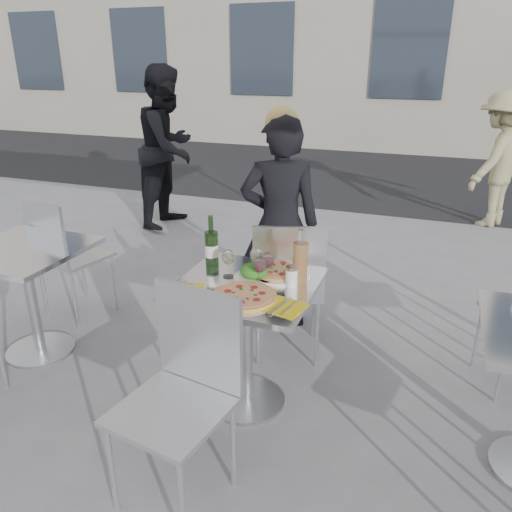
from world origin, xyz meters
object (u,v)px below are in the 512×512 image
(chair_near, at_px, (184,381))
(woman_diner, at_px, (280,225))
(side_chair_lfar, at_px, (62,250))
(wineglass_red_a, at_px, (260,266))
(wineglass_white_a, at_px, (228,258))
(main_table, at_px, (246,319))
(pizza_far, at_px, (280,271))
(side_table_left, at_px, (28,279))
(carafe, at_px, (300,261))
(chair_far, at_px, (289,280))
(wine_bottle, at_px, (212,247))
(napkin_right, at_px, (285,307))
(pedestrian_a, at_px, (168,148))
(napkin_left, at_px, (183,290))
(pizza_near, at_px, (244,296))
(wineglass_white_b, at_px, (256,256))
(wineglass_red_b, at_px, (268,261))
(salad_plate, at_px, (254,272))
(pedestrian_b, at_px, (498,160))
(sugar_shaker, at_px, (291,276))

(chair_near, distance_m, woman_diner, 1.63)
(side_chair_lfar, height_order, wineglass_red_a, side_chair_lfar)
(side_chair_lfar, height_order, wineglass_white_a, side_chair_lfar)
(main_table, distance_m, pizza_far, 0.32)
(side_table_left, relative_size, carafe, 2.59)
(chair_far, relative_size, side_chair_lfar, 1.02)
(side_chair_lfar, height_order, wine_bottle, wine_bottle)
(napkin_right, bearing_deg, pedestrian_a, 140.35)
(side_table_left, bearing_deg, napkin_left, -8.70)
(pizza_near, bearing_deg, napkin_left, -174.69)
(pizza_far, height_order, wineglass_white_b, wineglass_white_b)
(wineglass_red_b, bearing_deg, wineglass_white_b, 148.82)
(pedestrian_a, distance_m, wineglass_red_a, 3.51)
(woman_diner, distance_m, pedestrian_a, 2.66)
(side_table_left, height_order, salad_plate, salad_plate)
(pedestrian_a, distance_m, pizza_near, 3.64)
(napkin_right, bearing_deg, wineglass_white_b, 142.08)
(chair_near, bearing_deg, main_table, 96.54)
(pedestrian_b, bearing_deg, wineglass_red_a, 9.27)
(side_chair_lfar, bearing_deg, wineglass_white_a, 177.35)
(woman_diner, relative_size, pizza_near, 4.72)
(side_table_left, bearing_deg, chair_near, -23.58)
(chair_near, relative_size, side_chair_lfar, 1.02)
(main_table, height_order, salad_plate, salad_plate)
(chair_far, relative_size, pizza_near, 2.95)
(pedestrian_b, distance_m, wineglass_red_b, 4.24)
(main_table, bearing_deg, side_table_left, 180.00)
(side_chair_lfar, relative_size, pedestrian_b, 0.61)
(pizza_near, relative_size, wineglass_white_b, 2.04)
(pizza_far, relative_size, wineglass_red_b, 2.12)
(pedestrian_b, relative_size, wineglass_red_b, 9.73)
(pizza_far, xyz_separation_m, wineglass_white_a, (-0.25, -0.14, 0.09))
(chair_far, bearing_deg, carafe, 97.24)
(pedestrian_b, relative_size, carafe, 5.29)
(wineglass_white_b, bearing_deg, pizza_near, -81.08)
(chair_near, height_order, wineglass_white_a, chair_near)
(sugar_shaker, bearing_deg, carafe, 63.08)
(pedestrian_a, xyz_separation_m, napkin_left, (1.79, -2.99, -0.15))
(pizza_near, distance_m, wineglass_red_b, 0.26)
(wine_bottle, bearing_deg, side_chair_lfar, 167.36)
(chair_near, distance_m, sugar_shaker, 0.79)
(chair_near, distance_m, napkin_right, 0.58)
(napkin_left, bearing_deg, salad_plate, 33.54)
(chair_near, height_order, pizza_far, chair_near)
(wineglass_white_b, distance_m, wineglass_red_b, 0.10)
(main_table, relative_size, chair_near, 0.78)
(pedestrian_a, distance_m, napkin_left, 3.49)
(chair_far, height_order, carafe, carafe)
(salad_plate, height_order, carafe, carafe)
(pedestrian_a, xyz_separation_m, salad_plate, (2.08, -2.72, -0.11))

